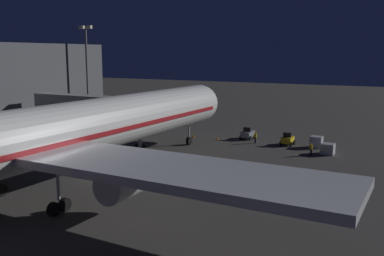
% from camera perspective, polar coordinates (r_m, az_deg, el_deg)
% --- Properties ---
extents(ground_plane, '(320.00, 320.00, 0.00)m').
position_cam_1_polar(ground_plane, '(49.87, -11.74, -6.33)').
color(ground_plane, '#383533').
extents(airliner_at_gate, '(57.26, 69.22, 20.15)m').
position_cam_1_polar(airliner_at_gate, '(42.81, -19.16, -1.22)').
color(airliner_at_gate, silver).
rests_on(airliner_at_gate, ground_plane).
extents(jet_bridge, '(22.80, 3.40, 7.52)m').
position_cam_1_polar(jet_bridge, '(67.31, -11.85, 3.01)').
color(jet_bridge, '#9E9E99').
rests_on(jet_bridge, ground_plane).
extents(apron_floodlight_mast, '(2.90, 0.50, 18.77)m').
position_cam_1_polar(apron_floodlight_mast, '(84.60, -13.64, 7.58)').
color(apron_floodlight_mast, '#59595E').
rests_on(apron_floodlight_mast, ground_plane).
extents(pushback_tug, '(1.86, 2.26, 1.95)m').
position_cam_1_polar(pushback_tug, '(67.05, 12.45, -1.54)').
color(pushback_tug, yellow).
rests_on(pushback_tug, ground_plane).
extents(baggage_tug_lead, '(1.86, 2.78, 1.95)m').
position_cam_1_polar(baggage_tug_lead, '(70.78, 7.34, -0.80)').
color(baggage_tug_lead, slate).
rests_on(baggage_tug_lead, ground_plane).
extents(baggage_container_near_belt, '(1.68, 1.57, 1.68)m').
position_cam_1_polar(baggage_container_near_belt, '(66.26, 16.03, -1.77)').
color(baggage_container_near_belt, '#B7BABF').
rests_on(baggage_container_near_belt, ground_plane).
extents(baggage_container_far_row, '(1.72, 1.72, 1.48)m').
position_cam_1_polar(baggage_container_far_row, '(62.43, 17.41, -2.63)').
color(baggage_container_far_row, '#B7BABF').
rests_on(baggage_container_far_row, ground_plane).
extents(ground_crew_by_belt_loader, '(0.40, 0.40, 1.84)m').
position_cam_1_polar(ground_crew_by_belt_loader, '(67.45, 8.33, -1.14)').
color(ground_crew_by_belt_loader, black).
rests_on(ground_crew_by_belt_loader, ground_plane).
extents(ground_crew_marshaller_fwd, '(0.40, 0.40, 1.77)m').
position_cam_1_polar(ground_crew_marshaller_fwd, '(60.89, 15.38, -2.61)').
color(ground_crew_marshaller_fwd, black).
rests_on(ground_crew_marshaller_fwd, ground_plane).
extents(traffic_cone_nose_port, '(0.36, 0.36, 0.55)m').
position_cam_1_polar(traffic_cone_nose_port, '(69.59, 3.39, -1.34)').
color(traffic_cone_nose_port, orange).
rests_on(traffic_cone_nose_port, ground_plane).
extents(traffic_cone_nose_starboard, '(0.36, 0.36, 0.55)m').
position_cam_1_polar(traffic_cone_nose_starboard, '(71.55, 0.21, -1.02)').
color(traffic_cone_nose_starboard, orange).
rests_on(traffic_cone_nose_starboard, ground_plane).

